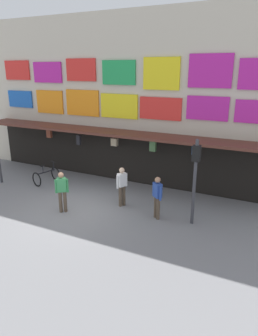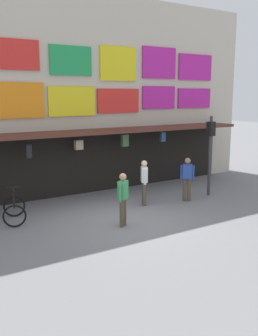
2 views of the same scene
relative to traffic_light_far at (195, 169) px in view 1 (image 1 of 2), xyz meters
name	(u,v)px [view 1 (image 1 of 2)]	position (x,y,z in m)	size (l,w,h in m)	color
ground_plane	(75,210)	(-4.60, -1.00, -2.14)	(80.00, 80.00, 0.00)	slate
shopfront	(125,101)	(-4.59, 3.57, 1.82)	(18.00, 2.60, 8.00)	beige
traffic_light_far	(195,169)	(0.00, 0.00, 0.00)	(0.29, 0.33, 3.20)	#38383D
bicycle_parked	(46,176)	(-7.63, 0.87, -1.75)	(1.00, 1.31, 1.05)	black
pedestrian_in_black	(157,195)	(-1.33, -0.20, -1.19)	(0.44, 0.40, 1.68)	brown
pedestrian_in_white	(62,190)	(-4.89, -1.34, -1.19)	(0.45, 0.39, 1.68)	brown
pedestrian_in_green	(122,185)	(-3.03, 0.21, -1.19)	(0.36, 0.48, 1.68)	brown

